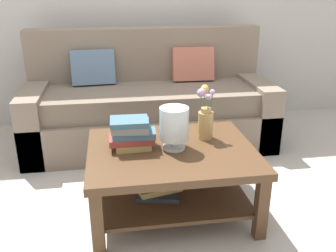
% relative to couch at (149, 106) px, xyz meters
% --- Properties ---
extents(ground_plane, '(10.00, 10.00, 0.00)m').
position_rel_couch_xyz_m(ground_plane, '(-0.02, -0.94, -0.36)').
color(ground_plane, '#B7B2A8').
extents(couch, '(2.25, 0.90, 1.06)m').
position_rel_couch_xyz_m(couch, '(0.00, 0.00, 0.00)').
color(couch, '#7A6B5B').
rests_on(couch, ground).
extents(coffee_table, '(1.07, 0.86, 0.46)m').
position_rel_couch_xyz_m(coffee_table, '(0.01, -1.21, -0.04)').
color(coffee_table, '#4C331E').
rests_on(coffee_table, ground).
extents(book_stack_main, '(0.30, 0.24, 0.20)m').
position_rel_couch_xyz_m(book_stack_main, '(-0.23, -1.15, 0.20)').
color(book_stack_main, tan).
rests_on(book_stack_main, coffee_table).
extents(glass_hurricane_vase, '(0.19, 0.19, 0.28)m').
position_rel_couch_xyz_m(glass_hurricane_vase, '(0.03, -1.21, 0.26)').
color(glass_hurricane_vase, silver).
rests_on(glass_hurricane_vase, coffee_table).
extents(flower_pitcher, '(0.13, 0.11, 0.37)m').
position_rel_couch_xyz_m(flower_pitcher, '(0.27, -1.07, 0.24)').
color(flower_pitcher, tan).
rests_on(flower_pitcher, coffee_table).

